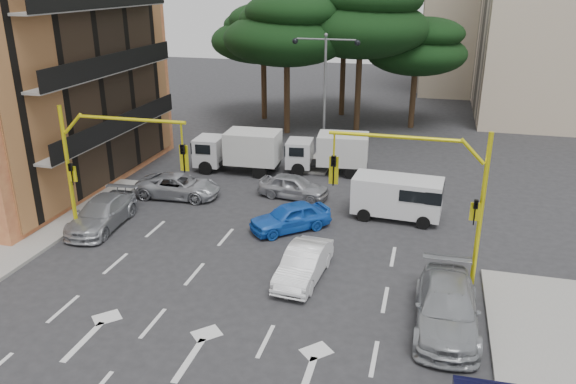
% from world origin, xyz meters
% --- Properties ---
extents(ground, '(120.00, 120.00, 0.00)m').
position_xyz_m(ground, '(0.00, 0.00, 0.00)').
color(ground, '#28282B').
rests_on(ground, ground).
extents(median_strip, '(1.40, 6.00, 0.15)m').
position_xyz_m(median_strip, '(0.00, 16.00, 0.07)').
color(median_strip, gray).
rests_on(median_strip, ground).
extents(apartment_beige_far, '(16.20, 12.15, 16.70)m').
position_xyz_m(apartment_beige_far, '(12.95, 44.00, 8.35)').
color(apartment_beige_far, beige).
rests_on(apartment_beige_far, ground).
extents(pine_left_near, '(9.15, 9.15, 10.23)m').
position_xyz_m(pine_left_near, '(-3.94, 21.96, 7.60)').
color(pine_left_near, '#382616').
rests_on(pine_left_near, ground).
extents(pine_center, '(9.98, 9.98, 11.16)m').
position_xyz_m(pine_center, '(1.06, 23.96, 8.30)').
color(pine_center, '#382616').
rests_on(pine_center, ground).
extents(pine_left_far, '(8.32, 8.32, 9.30)m').
position_xyz_m(pine_left_far, '(-6.94, 25.96, 6.91)').
color(pine_left_far, '#382616').
rests_on(pine_left_far, ground).
extents(pine_right, '(7.49, 7.49, 8.37)m').
position_xyz_m(pine_right, '(5.06, 25.96, 6.22)').
color(pine_right, '#382616').
rests_on(pine_right, ground).
extents(pine_back, '(9.15, 9.15, 10.23)m').
position_xyz_m(pine_back, '(-0.94, 28.96, 7.60)').
color(pine_back, '#382616').
rests_on(pine_back, ground).
extents(signal_mast_right, '(5.79, 0.37, 6.00)m').
position_xyz_m(signal_mast_right, '(6.80, 1.99, 3.88)').
color(signal_mast_right, yellow).
rests_on(signal_mast_right, ground).
extents(signal_mast_left, '(5.79, 0.37, 6.00)m').
position_xyz_m(signal_mast_left, '(-6.80, 1.99, 3.88)').
color(signal_mast_left, yellow).
rests_on(signal_mast_left, ground).
extents(street_lamp_center, '(4.16, 0.36, 7.77)m').
position_xyz_m(street_lamp_center, '(0.00, 16.00, 5.43)').
color(street_lamp_center, slate).
rests_on(street_lamp_center, median_strip).
extents(car_white_hatch, '(1.68, 4.02, 1.29)m').
position_xyz_m(car_white_hatch, '(2.26, 0.75, 0.65)').
color(car_white_hatch, white).
rests_on(car_white_hatch, ground).
extents(car_blue_compact, '(3.89, 3.66, 1.30)m').
position_xyz_m(car_blue_compact, '(0.63, 5.03, 0.65)').
color(car_blue_compact, blue).
rests_on(car_blue_compact, ground).
extents(car_silver_wagon, '(2.20, 4.76, 1.35)m').
position_xyz_m(car_silver_wagon, '(-8.00, 3.14, 0.67)').
color(car_silver_wagon, '#A0A2A8').
rests_on(car_silver_wagon, ground).
extents(car_silver_cross_a, '(4.53, 2.25, 1.23)m').
position_xyz_m(car_silver_cross_a, '(-6.18, 7.59, 0.62)').
color(car_silver_cross_a, '#AAACB2').
rests_on(car_silver_cross_a, ground).
extents(car_silver_cross_b, '(3.92, 2.00, 1.28)m').
position_xyz_m(car_silver_cross_b, '(-0.22, 9.04, 0.64)').
color(car_silver_cross_b, '#A0A2A8').
rests_on(car_silver_cross_b, ground).
extents(car_silver_parked, '(2.15, 5.13, 1.48)m').
position_xyz_m(car_silver_parked, '(7.60, -1.18, 0.74)').
color(car_silver_parked, '#94989B').
rests_on(car_silver_parked, ground).
extents(van_white, '(4.32, 2.18, 2.10)m').
position_xyz_m(van_white, '(5.27, 7.67, 1.05)').
color(van_white, silver).
rests_on(van_white, ground).
extents(box_truck_a, '(5.25, 2.37, 2.54)m').
position_xyz_m(box_truck_a, '(-4.50, 12.41, 1.27)').
color(box_truck_a, silver).
rests_on(box_truck_a, ground).
extents(box_truck_b, '(5.05, 2.48, 2.41)m').
position_xyz_m(box_truck_b, '(0.75, 13.58, 1.20)').
color(box_truck_b, silver).
rests_on(box_truck_b, ground).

